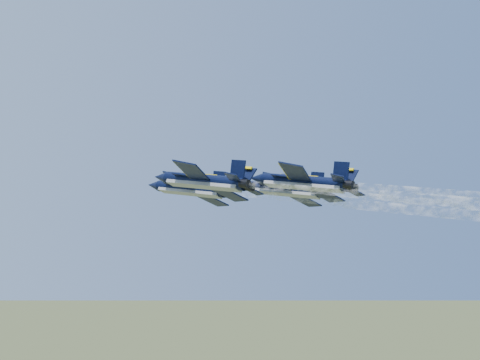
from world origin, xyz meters
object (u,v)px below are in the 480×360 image
jet_left (202,181)px  jet_right (284,190)px  jet_slot (302,182)px  jet_lead (189,189)px

jet_left → jet_right: size_ratio=1.00×
jet_right → jet_slot: size_ratio=1.00×
jet_lead → jet_slot: 23.49m
jet_right → jet_slot: (-7.83, -14.83, 0.00)m
jet_slot → jet_lead: bearing=88.1°
jet_slot → jet_left: bearing=137.1°
jet_lead → jet_left: (-7.02, -16.30, 0.00)m
jet_right → jet_slot: bearing=-135.9°
jet_left → jet_slot: size_ratio=1.00×
jet_lead → jet_slot: same height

